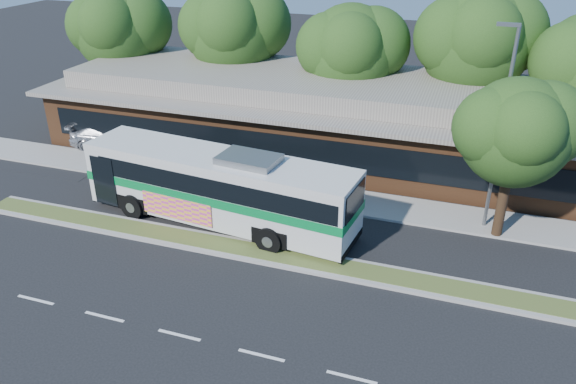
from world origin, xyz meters
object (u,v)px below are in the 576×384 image
sedan (115,136)px  sidewalk_tree (525,130)px  transit_bus (220,183)px  lamp_post (501,126)px

sedan → sidewalk_tree: 22.95m
sidewalk_tree → transit_bus: bearing=-166.8°
lamp_post → transit_bus: lamp_post is taller
sidewalk_tree → sedan: bearing=171.4°
transit_bus → lamp_post: bearing=22.9°
lamp_post → sedan: 21.98m
lamp_post → transit_bus: (-11.47, -3.45, -2.89)m
sidewalk_tree → lamp_post: bearing=148.7°
lamp_post → sedan: bearing=172.5°
lamp_post → sedan: size_ratio=1.68×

